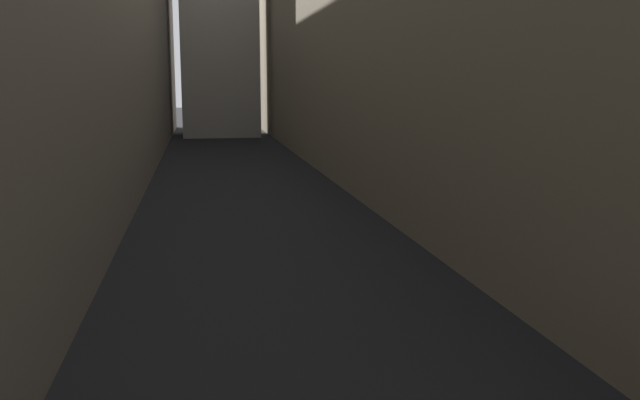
{
  "coord_description": "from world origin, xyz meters",
  "views": [
    {
      "loc": [
        -2.43,
        9.45,
        5.94
      ],
      "look_at": [
        0.0,
        23.15,
        3.54
      ],
      "focal_mm": 38.08,
      "sensor_mm": 36.0,
      "label": 1
    }
  ],
  "objects": [
    {
      "name": "building_block_right",
      "position": [
        12.17,
        50.0,
        10.66
      ],
      "size": [
        13.34,
        108.0,
        21.31
      ],
      "primitive_type": "cube",
      "color": "gray",
      "rests_on": "ground"
    },
    {
      "name": "ground_plane",
      "position": [
        0.0,
        48.0,
        0.0
      ],
      "size": [
        264.0,
        264.0,
        0.0
      ],
      "primitive_type": "plane",
      "color": "black"
    }
  ]
}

